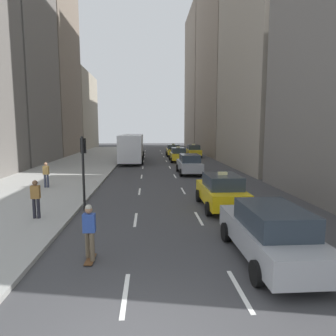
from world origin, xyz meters
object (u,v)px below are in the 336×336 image
taxi_fourth (173,150)px  sedan_silver_behind (189,164)px  taxi_lead (178,154)px  traffic_light_pole (83,161)px  sedan_black_near (270,232)px  pedestrian_far_walking (46,174)px  pedestrian_mid_block (36,197)px  skateboarder (89,230)px  taxi_second (221,191)px  city_bus (132,147)px  taxi_third (193,151)px

taxi_fourth → sedan_silver_behind: 17.27m
taxi_fourth → sedan_silver_behind: (0.00, -17.27, 0.01)m
taxi_lead → taxi_fourth: same height
traffic_light_pole → taxi_lead: bearing=72.7°
sedan_black_near → pedestrian_far_walking: size_ratio=3.00×
pedestrian_mid_block → pedestrian_far_walking: size_ratio=1.00×
sedan_silver_behind → skateboarder: 18.23m
pedestrian_mid_block → pedestrian_far_walking: (-1.87, 6.97, 0.00)m
taxi_fourth → sedan_silver_behind: bearing=-90.0°
taxi_lead → taxi_second: bearing=-90.0°
taxi_fourth → pedestrian_far_walking: taxi_fourth is taller
city_bus → skateboarder: 28.19m
city_bus → pedestrian_mid_block: bearing=-96.7°
taxi_lead → sedan_silver_behind: bearing=-90.0°
sedan_black_near → skateboarder: 5.40m
sedan_silver_behind → pedestrian_mid_block: bearing=-122.3°
taxi_third → taxi_fourth: bearing=159.6°
taxi_second → taxi_third: (2.80, 27.92, 0.00)m
taxi_third → skateboarder: taxi_third is taller
taxi_third → sedan_black_near: (-2.80, -33.92, -0.01)m
sedan_black_near → skateboarder: bearing=177.1°
taxi_fourth → sedan_black_near: taxi_fourth is taller
sedan_black_near → city_bus: size_ratio=0.43×
pedestrian_mid_block → traffic_light_pole: size_ratio=0.46×
taxi_second → city_bus: city_bus is taller
taxi_third → pedestrian_mid_block: taxi_third is taller
taxi_lead → sedan_black_near: bearing=-90.0°
taxi_fourth → pedestrian_mid_block: taxi_fourth is taller
skateboarder → traffic_light_pole: traffic_light_pole is taller
taxi_third → skateboarder: (-8.19, -33.64, 0.08)m
pedestrian_far_walking → taxi_second: bearing=-27.5°
sedan_silver_behind → taxi_second: bearing=-90.0°
taxi_fourth → city_bus: size_ratio=0.38×
sedan_silver_behind → taxi_lead: bearing=90.0°
taxi_third → sedan_black_near: size_ratio=0.89×
taxi_second → taxi_third: same height
taxi_second → skateboarder: 7.86m
taxi_second → sedan_silver_behind: 11.69m
taxi_lead → taxi_fourth: bearing=90.0°
city_bus → traffic_light_pole: size_ratio=3.23×
city_bus → skateboarder: city_bus is taller
sedan_black_near → sedan_silver_behind: size_ratio=1.03×
taxi_second → traffic_light_pole: traffic_light_pole is taller
sedan_silver_behind → traffic_light_pole: 13.47m
taxi_third → city_bus: size_ratio=0.38×
taxi_fourth → pedestrian_far_walking: bearing=-113.6°
taxi_lead → pedestrian_far_walking: bearing=-122.1°
taxi_lead → sedan_black_near: 27.77m
taxi_third → sedan_silver_behind: taxi_third is taller
city_bus → pedestrian_mid_block: (-2.81, -24.08, -0.72)m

